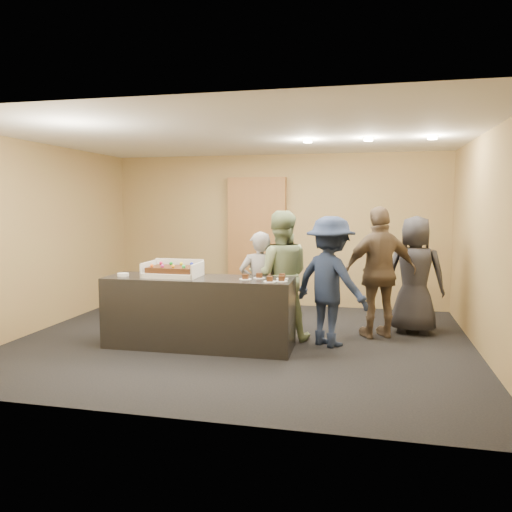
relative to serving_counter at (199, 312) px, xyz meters
name	(u,v)px	position (x,y,z in m)	size (l,w,h in m)	color
room	(242,240)	(0.46, 0.40, 0.90)	(6.04, 6.00, 2.70)	black
serving_counter	(199,312)	(0.00, 0.00, 0.00)	(2.40, 0.70, 0.90)	black
storage_cabinet	(257,242)	(0.13, 2.81, 0.70)	(1.04, 0.15, 2.30)	brown
cake_box	(174,273)	(-0.35, 0.03, 0.50)	(0.69, 0.48, 0.20)	white
sheet_cake	(173,269)	(-0.35, 0.00, 0.55)	(0.59, 0.41, 0.11)	#37180C
plate_stack	(123,275)	(-1.00, -0.10, 0.47)	(0.15, 0.15, 0.04)	white
slice_a	(245,278)	(0.62, -0.04, 0.47)	(0.15, 0.15, 0.07)	white
slice_b	(259,276)	(0.77, 0.09, 0.47)	(0.15, 0.15, 0.07)	white
slice_c	(270,280)	(0.95, -0.16, 0.47)	(0.15, 0.15, 0.07)	white
slice_d	(282,277)	(1.06, 0.10, 0.47)	(0.15, 0.15, 0.07)	white
slice_e	(282,280)	(1.08, -0.10, 0.47)	(0.15, 0.15, 0.07)	white
person_server_grey	(259,287)	(0.69, 0.45, 0.28)	(0.54, 0.35, 1.47)	#949498
person_sage_man	(280,275)	(0.94, 0.60, 0.42)	(0.85, 0.66, 1.74)	#8CA172
person_navy_man	(330,281)	(1.63, 0.45, 0.39)	(1.08, 0.62, 1.67)	#1C2743
person_brown_extra	(380,272)	(2.25, 0.99, 0.45)	(1.05, 0.44, 1.80)	brown
person_dark_suit	(415,275)	(2.74, 1.33, 0.38)	(0.81, 0.53, 1.67)	#28282D
ceiling_spotlights	(368,140)	(2.06, 0.90, 2.22)	(1.72, 0.12, 0.03)	#FFEAC6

